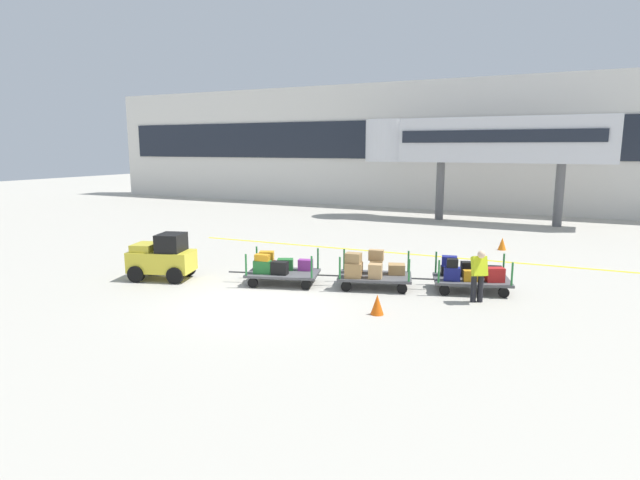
% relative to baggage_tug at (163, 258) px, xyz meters
% --- Properties ---
extents(ground_plane, '(120.00, 120.00, 0.00)m').
position_rel_baggage_tug_xyz_m(ground_plane, '(4.31, -0.91, -0.75)').
color(ground_plane, '#B2ADA0').
extents(apron_lead_line, '(20.85, 1.03, 0.01)m').
position_rel_baggage_tug_xyz_m(apron_lead_line, '(6.60, 7.79, -0.75)').
color(apron_lead_line, yellow).
rests_on(apron_lead_line, ground_plane).
extents(terminal_building, '(60.32, 2.51, 9.07)m').
position_rel_baggage_tug_xyz_m(terminal_building, '(4.31, 25.07, 3.79)').
color(terminal_building, silver).
rests_on(terminal_building, ground_plane).
extents(jet_bridge, '(14.33, 3.00, 6.14)m').
position_rel_baggage_tug_xyz_m(jet_bridge, '(6.62, 19.08, 4.04)').
color(jet_bridge, silver).
rests_on(jet_bridge, ground_plane).
extents(baggage_tug, '(2.33, 1.74, 1.58)m').
position_rel_baggage_tug_xyz_m(baggage_tug, '(0.00, 0.00, 0.00)').
color(baggage_tug, gold).
rests_on(baggage_tug, ground_plane).
extents(baggage_cart_lead, '(3.08, 2.02, 1.10)m').
position_rel_baggage_tug_xyz_m(baggage_cart_lead, '(3.85, 1.23, -0.24)').
color(baggage_cart_lead, '#4C4C4F').
rests_on(baggage_cart_lead, ground_plane).
extents(baggage_cart_middle, '(3.08, 2.02, 1.18)m').
position_rel_baggage_tug_xyz_m(baggage_cart_middle, '(6.71, 2.09, -0.19)').
color(baggage_cart_middle, '#4C4C4F').
rests_on(baggage_cart_middle, ground_plane).
extents(baggage_cart_tail, '(3.08, 2.02, 1.10)m').
position_rel_baggage_tug_xyz_m(baggage_cart_tail, '(9.65, 3.04, -0.23)').
color(baggage_cart_tail, '#4C4C4F').
rests_on(baggage_cart_tail, ground_plane).
extents(baggage_handler, '(0.55, 0.56, 1.56)m').
position_rel_baggage_tug_xyz_m(baggage_handler, '(10.08, 1.87, 0.11)').
color(baggage_handler, black).
rests_on(baggage_handler, ground_plane).
extents(safety_cone_near, '(0.36, 0.36, 0.55)m').
position_rel_baggage_tug_xyz_m(safety_cone_near, '(9.71, 10.44, -0.48)').
color(safety_cone_near, orange).
rests_on(safety_cone_near, ground_plane).
extents(safety_cone_far, '(0.36, 0.36, 0.55)m').
position_rel_baggage_tug_xyz_m(safety_cone_far, '(7.84, -0.42, -0.48)').
color(safety_cone_far, '#EA590F').
rests_on(safety_cone_far, ground_plane).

